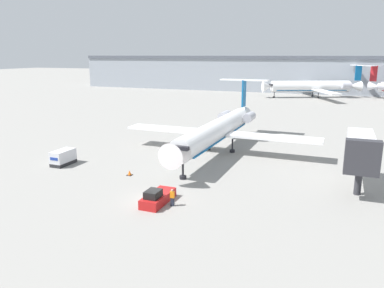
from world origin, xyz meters
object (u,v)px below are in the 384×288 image
Objects in this scene: pushback_tug at (158,197)px; luggage_cart at (63,157)px; airplane_main at (218,129)px; worker_near_tug at (172,197)px; traffic_cone_left at (130,173)px; airplane_parked_far_left at (313,86)px; jet_bridge at (361,149)px.

luggage_cart is (-17.28, 7.13, 0.40)m from pushback_tug.
airplane_main is 20.87m from worker_near_tug.
luggage_cart is 5.32× the size of traffic_cone_left.
airplane_main is 0.95× the size of airplane_parked_far_left.
airplane_parked_far_left is 90.99m from jet_bridge.
airplane_main is 9.32× the size of luggage_cart.
airplane_main is 81.26m from airplane_parked_far_left.
airplane_main is 49.60× the size of traffic_cone_left.
airplane_main is 20.69m from jet_bridge.
jet_bridge is at bearing 31.72° from pushback_tug.
traffic_cone_left is at bearing -115.06° from airplane_main.
pushback_tug is 1.63m from worker_near_tug.
pushback_tug is at bearing 176.16° from worker_near_tug.
luggage_cart is 0.10× the size of airplane_parked_far_left.
luggage_cart is at bearing -173.54° from jet_bridge.
jet_bridge is (17.99, 11.12, 3.86)m from pushback_tug.
airplane_main reaches higher than luggage_cart.
jet_bridge is (35.28, 3.99, 3.46)m from luggage_cart.
airplane_main is 18.81× the size of worker_near_tug.
traffic_cone_left is 0.07× the size of jet_bridge.
worker_near_tug reaches higher than traffic_cone_left.
luggage_cart is 35.67m from jet_bridge.
airplane_parked_far_left reaches higher than pushback_tug.
worker_near_tug is 10.84m from traffic_cone_left.
airplane_main is 3.39× the size of jet_bridge.
luggage_cart is at bearing 176.31° from traffic_cone_left.
worker_near_tug is at bearing -145.58° from jet_bridge.
jet_bridge reaches higher than traffic_cone_left.
luggage_cart is 97.37m from airplane_parked_far_left.
worker_near_tug is 0.05× the size of airplane_parked_far_left.
worker_near_tug is (18.89, -7.24, -0.10)m from luggage_cart.
jet_bridge reaches higher than worker_near_tug.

